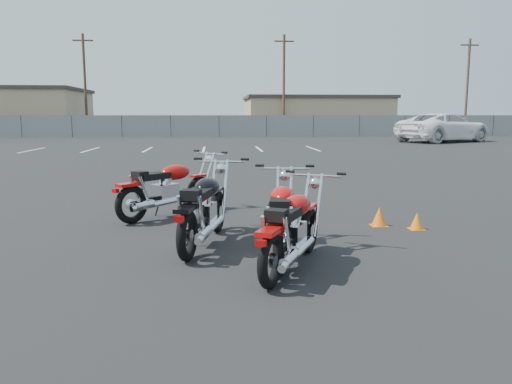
{
  "coord_description": "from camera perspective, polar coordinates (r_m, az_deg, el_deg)",
  "views": [
    {
      "loc": [
        -0.46,
        -7.18,
        1.87
      ],
      "look_at": [
        0.2,
        0.6,
        0.65
      ],
      "focal_mm": 35.0,
      "sensor_mm": 36.0,
      "label": 1
    }
  ],
  "objects": [
    {
      "name": "chainlink_fence",
      "position": [
        42.2,
        -4.25,
        7.53
      ],
      "size": [
        80.06,
        0.06,
        1.8
      ],
      "color": "slate",
      "rests_on": "ground"
    },
    {
      "name": "utility_pole_d",
      "position": [
        53.22,
        23.0,
        11.21
      ],
      "size": [
        1.8,
        0.24,
        9.0
      ],
      "color": "#452E20",
      "rests_on": "ground"
    },
    {
      "name": "ground",
      "position": [
        7.44,
        -1.15,
        -5.69
      ],
      "size": [
        120.0,
        120.0,
        0.0
      ],
      "primitive_type": "plane",
      "color": "black",
      "rests_on": "ground"
    },
    {
      "name": "training_cone_far",
      "position": [
        8.59,
        17.91,
        -3.17
      ],
      "size": [
        0.24,
        0.24,
        0.28
      ],
      "color": "orange",
      "rests_on": "ground"
    },
    {
      "name": "motorcycle_rear_red",
      "position": [
        6.53,
        3.03,
        -3.14
      ],
      "size": [
        0.91,
        2.29,
        1.12
      ],
      "color": "black",
      "rests_on": "ground"
    },
    {
      "name": "utility_pole_c",
      "position": [
        46.72,
        3.2,
        12.31
      ],
      "size": [
        1.8,
        0.24,
        9.0
      ],
      "color": "#452E20",
      "rests_on": "ground"
    },
    {
      "name": "tan_building_east",
      "position": [
        52.24,
        6.8,
        8.79
      ],
      "size": [
        14.4,
        9.4,
        3.7
      ],
      "color": "tan",
      "rests_on": "ground"
    },
    {
      "name": "motorcycle_second_black",
      "position": [
        7.17,
        -5.93,
        -1.93
      ],
      "size": [
        1.08,
        2.37,
        1.17
      ],
      "color": "black",
      "rests_on": "ground"
    },
    {
      "name": "parking_line_stripes",
      "position": [
        27.32,
        -9.14,
        4.84
      ],
      "size": [
        15.12,
        4.0,
        0.01
      ],
      "color": "silver",
      "rests_on": "ground"
    },
    {
      "name": "utility_pole_b",
      "position": [
        48.66,
        -18.96,
        11.71
      ],
      "size": [
        1.8,
        0.24,
        9.0
      ],
      "color": "#452E20",
      "rests_on": "ground"
    },
    {
      "name": "white_van",
      "position": [
        36.83,
        20.71,
        7.78
      ],
      "size": [
        6.51,
        8.68,
        3.07
      ],
      "primitive_type": "imported",
      "rotation": [
        0.0,
        0.0,
        2.03
      ],
      "color": "white",
      "rests_on": "ground"
    },
    {
      "name": "motorcycle_third_red",
      "position": [
        6.06,
        4.21,
        -4.26
      ],
      "size": [
        1.39,
        2.15,
        1.09
      ],
      "color": "black",
      "rests_on": "ground"
    },
    {
      "name": "motorcycle_front_red",
      "position": [
        9.28,
        -10.08,
        0.42
      ],
      "size": [
        1.97,
        2.0,
        1.16
      ],
      "color": "black",
      "rests_on": "ground"
    },
    {
      "name": "training_cone_near",
      "position": [
        8.68,
        13.91,
        -2.75
      ],
      "size": [
        0.27,
        0.27,
        0.32
      ],
      "color": "orange",
      "rests_on": "ground"
    }
  ]
}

